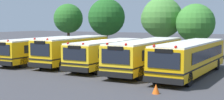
# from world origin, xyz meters

# --- Properties ---
(ground_plane) EXTENTS (160.00, 160.00, 0.00)m
(ground_plane) POSITION_xyz_m (0.00, 0.00, 0.00)
(ground_plane) COLOR #38383D
(school_bus_0) EXTENTS (2.73, 10.55, 2.52)m
(school_bus_0) POSITION_xyz_m (-7.50, 0.22, 1.33)
(school_bus_0) COLOR yellow
(school_bus_0) RESTS_ON ground_plane
(school_bus_1) EXTENTS (2.62, 9.33, 2.72)m
(school_bus_1) POSITION_xyz_m (-3.70, 0.18, 1.43)
(school_bus_1) COLOR yellow
(school_bus_1) RESTS_ON ground_plane
(school_bus_2) EXTENTS (2.67, 9.97, 2.51)m
(school_bus_2) POSITION_xyz_m (0.01, 0.09, 1.33)
(school_bus_2) COLOR yellow
(school_bus_2) RESTS_ON ground_plane
(school_bus_3) EXTENTS (2.86, 11.57, 2.65)m
(school_bus_3) POSITION_xyz_m (3.74, 0.19, 1.40)
(school_bus_3) COLOR yellow
(school_bus_3) RESTS_ON ground_plane
(school_bus_4) EXTENTS (2.76, 11.51, 2.65)m
(school_bus_4) POSITION_xyz_m (7.49, -0.23, 1.40)
(school_bus_4) COLOR #EAA80C
(school_bus_4) RESTS_ON ground_plane
(tree_0) EXTENTS (4.01, 4.01, 6.44)m
(tree_0) POSITION_xyz_m (-12.75, 11.60, 4.40)
(tree_0) COLOR #4C3823
(tree_0) RESTS_ON ground_plane
(tree_1) EXTENTS (4.79, 4.79, 6.98)m
(tree_1) POSITION_xyz_m (-7.02, 12.21, 4.57)
(tree_1) COLOR #4C3823
(tree_1) RESTS_ON ground_plane
(tree_2) EXTENTS (5.12, 4.82, 6.90)m
(tree_2) POSITION_xyz_m (0.31, 12.36, 4.43)
(tree_2) COLOR #4C3823
(tree_2) RESTS_ON ground_plane
(tree_3) EXTENTS (4.24, 4.24, 5.98)m
(tree_3) POSITION_xyz_m (4.67, 11.33, 3.83)
(tree_3) COLOR #4C3823
(tree_3) RESTS_ON ground_plane
(traffic_cone) EXTENTS (0.43, 0.43, 0.56)m
(traffic_cone) POSITION_xyz_m (7.46, -7.23, 0.28)
(traffic_cone) COLOR #EA5914
(traffic_cone) RESTS_ON ground_plane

